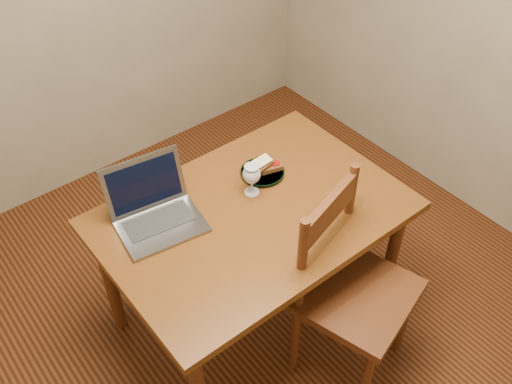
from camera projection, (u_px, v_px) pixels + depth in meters
floor at (253, 326)px, 2.92m from camera, size 3.20×3.20×0.02m
table at (253, 225)px, 2.53m from camera, size 1.30×0.90×0.74m
chair at (353, 283)px, 2.43m from camera, size 0.58×0.56×0.51m
plate at (262, 173)px, 2.64m from camera, size 0.21×0.21×0.02m
sandwich_cheese at (255, 170)px, 2.62m from camera, size 0.13×0.10×0.04m
sandwich_tomato at (270, 166)px, 2.64m from camera, size 0.12×0.09×0.03m
sandwich_top at (262, 164)px, 2.61m from camera, size 0.12×0.08×0.03m
milk_glass at (252, 180)px, 2.50m from camera, size 0.08×0.08×0.16m
laptop at (154, 206)px, 2.40m from camera, size 0.39×0.37×0.25m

